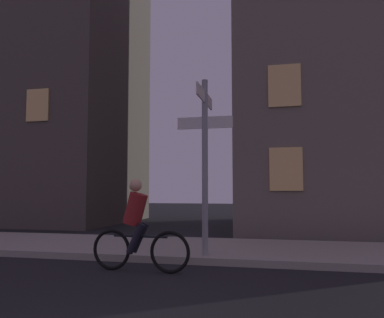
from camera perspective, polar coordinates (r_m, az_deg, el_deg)
name	(u,v)px	position (r m, az deg, el deg)	size (l,w,h in m)	color
sidewalk_kerb	(233,250)	(9.22, 5.94, -12.87)	(40.00, 3.21, 0.14)	gray
signpost	(205,150)	(7.96, 1.86, 1.30)	(1.13, 1.53, 3.51)	gray
cyclist	(138,228)	(7.14, -7.81, -9.82)	(1.82, 0.34, 1.61)	black
building_left_block	(8,30)	(22.00, -24.85, 16.46)	(12.12, 6.72, 18.28)	#4C443D
building_right_block	(363,64)	(16.87, 23.39, 12.36)	(8.92, 9.27, 12.41)	#6B6056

